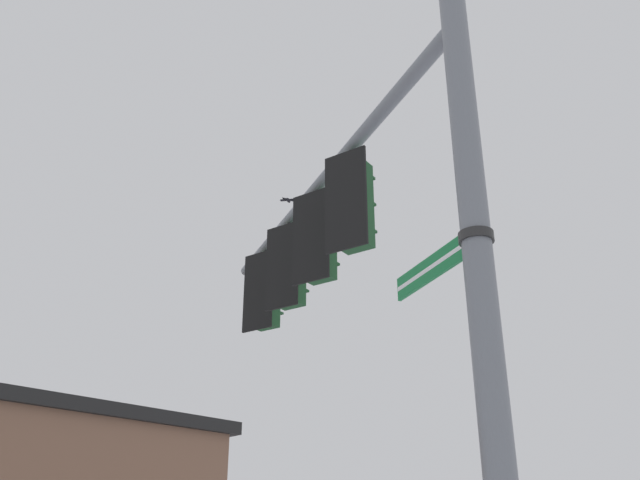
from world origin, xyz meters
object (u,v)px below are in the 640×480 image
(traffic_light_arm_end, at_px, (266,294))
(street_name_sign, at_px, (449,256))
(traffic_light_nearest_pole, at_px, (355,205))
(bird_flying, at_px, (288,200))
(traffic_light_mid_outer, at_px, (290,270))
(traffic_light_mid_inner, at_px, (319,241))

(traffic_light_arm_end, distance_m, street_name_sign, 5.16)
(traffic_light_nearest_pole, height_order, bird_flying, bird_flying)
(traffic_light_mid_outer, xyz_separation_m, bird_flying, (-2.39, 3.04, 3.12))
(traffic_light_nearest_pole, bearing_deg, traffic_light_mid_inner, 147.16)
(traffic_light_mid_inner, relative_size, traffic_light_arm_end, 1.00)
(traffic_light_mid_inner, bearing_deg, traffic_light_mid_outer, 147.16)
(street_name_sign, bearing_deg, traffic_light_arm_end, 146.95)
(traffic_light_nearest_pole, relative_size, traffic_light_mid_inner, 1.00)
(traffic_light_nearest_pole, relative_size, traffic_light_mid_outer, 1.00)
(street_name_sign, distance_m, bird_flying, 8.90)
(traffic_light_nearest_pole, distance_m, traffic_light_mid_outer, 2.09)
(street_name_sign, bearing_deg, bird_flying, 137.61)
(bird_flying, bearing_deg, traffic_light_mid_inner, -47.83)
(traffic_light_nearest_pole, bearing_deg, traffic_light_mid_outer, 147.16)
(traffic_light_mid_outer, relative_size, street_name_sign, 1.07)
(traffic_light_arm_end, distance_m, bird_flying, 4.26)
(traffic_light_nearest_pole, height_order, traffic_light_arm_end, same)
(traffic_light_nearest_pole, relative_size, street_name_sign, 1.07)
(traffic_light_mid_inner, xyz_separation_m, traffic_light_mid_outer, (-0.88, 0.57, 0.00))
(traffic_light_mid_inner, distance_m, street_name_sign, 3.19)
(street_name_sign, height_order, bird_flying, bird_flying)
(traffic_light_mid_inner, relative_size, street_name_sign, 1.07)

